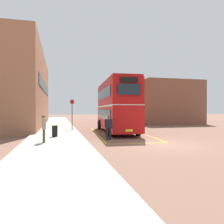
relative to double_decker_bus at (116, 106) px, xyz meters
name	(u,v)px	position (x,y,z in m)	size (l,w,h in m)	color
ground_plane	(110,126)	(1.02, 6.82, -2.51)	(135.60, 135.60, 0.00)	brown
sidewalk_left	(57,125)	(-5.48, 9.22, -2.44)	(4.00, 57.60, 0.14)	#A39E93
brick_building_left	(21,90)	(-10.05, 10.61, 2.15)	(5.99, 23.26, 9.33)	#9E6647
depot_building_right	(152,104)	(10.98, 15.88, 0.71)	(8.98, 17.68, 6.44)	brown
double_decker_bus	(116,106)	(0.00, 0.00, 0.00)	(3.25, 9.93, 4.75)	black
single_deck_bus	(110,112)	(4.10, 19.71, -0.87)	(3.63, 8.81, 3.02)	black
pedestrian_boarding	(109,126)	(-1.87, -4.91, -1.51)	(0.57, 0.29, 1.73)	black
pedestrian_waiting_near	(44,126)	(-6.14, -5.93, -1.40)	(0.27, 0.56, 1.68)	#473828
litter_bin	(55,131)	(-5.55, -3.16, -1.95)	(0.43, 0.43, 0.84)	black
bus_stop_sign	(72,112)	(-3.97, 1.84, -0.60)	(0.43, 0.15, 2.97)	#4C4C51
bay_marking_yellow	(121,134)	(-0.06, -1.85, -2.51)	(4.94, 12.07, 0.01)	gold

